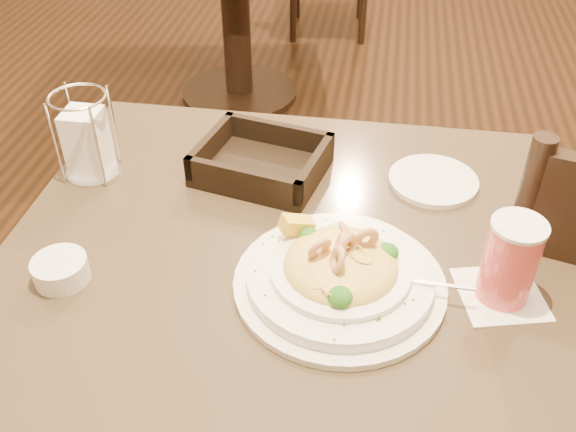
# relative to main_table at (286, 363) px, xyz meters

# --- Properties ---
(main_table) EXTENTS (0.90, 0.90, 0.73)m
(main_table) POSITION_rel_main_table_xyz_m (0.00, 0.00, 0.00)
(main_table) COLOR black
(main_table) RESTS_ON ground
(pasta_bowl) EXTENTS (0.34, 0.31, 0.10)m
(pasta_bowl) POSITION_rel_main_table_xyz_m (0.08, -0.03, 0.26)
(pasta_bowl) COLOR white
(pasta_bowl) RESTS_ON main_table
(drink_glass) EXTENTS (0.14, 0.14, 0.13)m
(drink_glass) POSITION_rel_main_table_xyz_m (0.31, -0.01, 0.30)
(drink_glass) COLOR white
(drink_glass) RESTS_ON main_table
(bread_basket) EXTENTS (0.25, 0.22, 0.06)m
(bread_basket) POSITION_rel_main_table_xyz_m (-0.08, 0.23, 0.25)
(bread_basket) COLOR black
(bread_basket) RESTS_ON main_table
(napkin_caddy) EXTENTS (0.10, 0.10, 0.16)m
(napkin_caddy) POSITION_rel_main_table_xyz_m (-0.38, 0.19, 0.30)
(napkin_caddy) COLOR silver
(napkin_caddy) RESTS_ON main_table
(side_plate) EXTENTS (0.18, 0.18, 0.01)m
(side_plate) POSITION_rel_main_table_xyz_m (0.22, 0.25, 0.24)
(side_plate) COLOR white
(side_plate) RESTS_ON main_table
(butter_ramekin) EXTENTS (0.08, 0.08, 0.04)m
(butter_ramekin) POSITION_rel_main_table_xyz_m (-0.32, -0.08, 0.25)
(butter_ramekin) COLOR white
(butter_ramekin) RESTS_ON main_table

